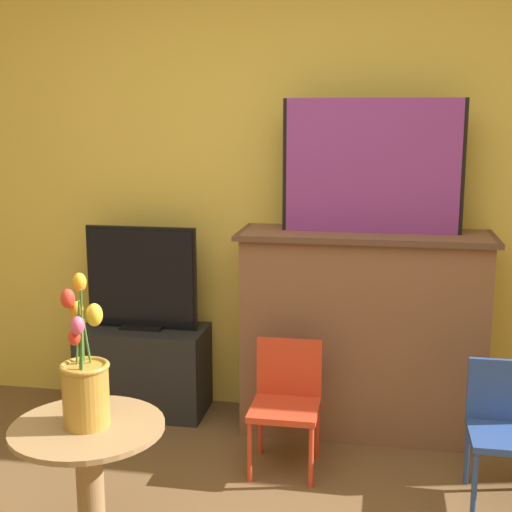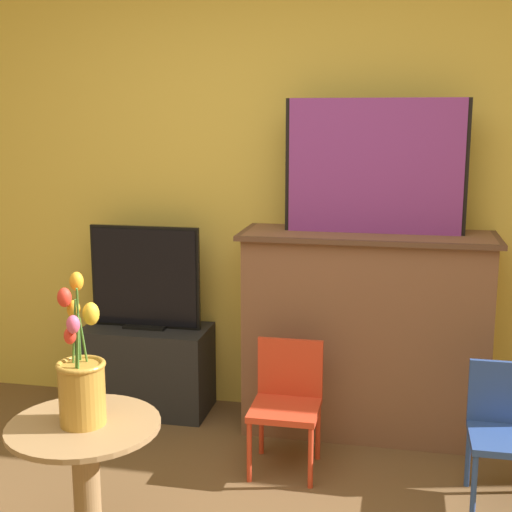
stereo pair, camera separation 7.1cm
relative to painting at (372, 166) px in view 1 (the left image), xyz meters
name	(u,v)px [view 1 (the left image)]	position (x,y,z in m)	size (l,w,h in m)	color
wall_back	(286,172)	(-0.47, 0.24, -0.06)	(8.00, 0.06, 2.70)	#EAC651
fireplace_mantel	(362,330)	(-0.02, -0.01, -0.86)	(1.30, 0.47, 1.07)	brown
painting	(372,166)	(0.00, 0.00, 0.00)	(0.91, 0.03, 0.67)	black
tv_stand	(144,369)	(-1.24, 0.01, -1.16)	(0.71, 0.36, 0.49)	#232326
tv_monitor	(142,279)	(-1.24, 0.01, -0.64)	(0.62, 0.12, 0.57)	black
chair_red	(286,397)	(-0.36, -0.49, -1.06)	(0.32, 0.32, 0.60)	red
chair_blue	(506,423)	(0.62, -0.61, -1.06)	(0.32, 0.32, 0.60)	#2D4C99
side_table	(90,478)	(-0.94, -1.43, -1.03)	(0.55, 0.55, 0.58)	#99754C
vase_tulips	(85,381)	(-0.94, -1.43, -0.66)	(0.17, 0.23, 0.53)	#B78433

